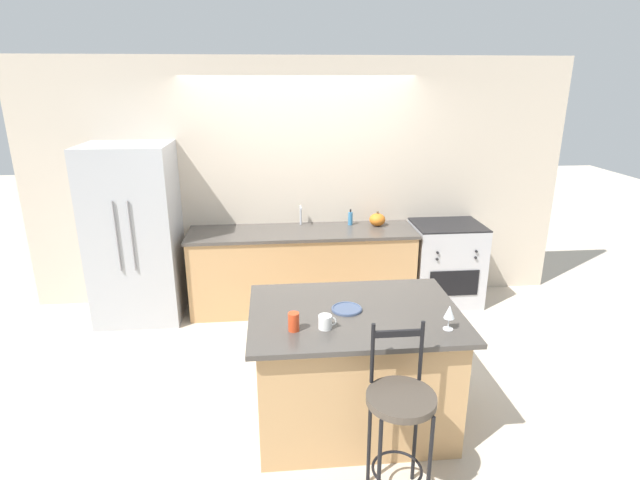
{
  "coord_description": "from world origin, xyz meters",
  "views": [
    {
      "loc": [
        -0.3,
        -4.79,
        2.49
      ],
      "look_at": [
        0.1,
        -0.63,
        1.11
      ],
      "focal_mm": 28.0,
      "sensor_mm": 36.0,
      "label": 1
    }
  ],
  "objects_px": {
    "bar_stool_near": "(400,414)",
    "dinner_plate": "(347,309)",
    "refrigerator": "(135,234)",
    "soap_bottle": "(350,218)",
    "tumbler_cup": "(294,322)",
    "oven_range": "(445,263)",
    "pumpkin_decoration": "(377,220)",
    "wine_glass": "(449,312)",
    "coffee_mug": "(325,322)"
  },
  "relations": [
    {
      "from": "bar_stool_near",
      "to": "dinner_plate",
      "type": "distance_m",
      "value": 0.86
    },
    {
      "from": "refrigerator",
      "to": "soap_bottle",
      "type": "xyz_separation_m",
      "value": [
        2.3,
        0.21,
        0.05
      ]
    },
    {
      "from": "bar_stool_near",
      "to": "tumbler_cup",
      "type": "xyz_separation_m",
      "value": [
        -0.59,
        0.51,
        0.36
      ]
    },
    {
      "from": "refrigerator",
      "to": "oven_range",
      "type": "height_order",
      "value": "refrigerator"
    },
    {
      "from": "pumpkin_decoration",
      "to": "dinner_plate",
      "type": "bearing_deg",
      "value": -107.25
    },
    {
      "from": "dinner_plate",
      "to": "tumbler_cup",
      "type": "height_order",
      "value": "tumbler_cup"
    },
    {
      "from": "wine_glass",
      "to": "dinner_plate",
      "type": "bearing_deg",
      "value": 151.09
    },
    {
      "from": "wine_glass",
      "to": "tumbler_cup",
      "type": "relative_size",
      "value": 1.37
    },
    {
      "from": "wine_glass",
      "to": "pumpkin_decoration",
      "type": "relative_size",
      "value": 0.95
    },
    {
      "from": "tumbler_cup",
      "to": "oven_range",
      "type": "bearing_deg",
      "value": 51.17
    },
    {
      "from": "wine_glass",
      "to": "tumbler_cup",
      "type": "bearing_deg",
      "value": 175.52
    },
    {
      "from": "dinner_plate",
      "to": "wine_glass",
      "type": "bearing_deg",
      "value": -28.91
    },
    {
      "from": "soap_bottle",
      "to": "pumpkin_decoration",
      "type": "bearing_deg",
      "value": -11.54
    },
    {
      "from": "oven_range",
      "to": "tumbler_cup",
      "type": "distance_m",
      "value": 2.95
    },
    {
      "from": "tumbler_cup",
      "to": "pumpkin_decoration",
      "type": "height_order",
      "value": "pumpkin_decoration"
    },
    {
      "from": "wine_glass",
      "to": "tumbler_cup",
      "type": "xyz_separation_m",
      "value": [
        -1.01,
        0.08,
        -0.06
      ]
    },
    {
      "from": "coffee_mug",
      "to": "wine_glass",
      "type": "bearing_deg",
      "value": -6.26
    },
    {
      "from": "dinner_plate",
      "to": "pumpkin_decoration",
      "type": "bearing_deg",
      "value": 72.75
    },
    {
      "from": "refrigerator",
      "to": "dinner_plate",
      "type": "bearing_deg",
      "value": -45.11
    },
    {
      "from": "refrigerator",
      "to": "coffee_mug",
      "type": "distance_m",
      "value": 2.82
    },
    {
      "from": "oven_range",
      "to": "coffee_mug",
      "type": "height_order",
      "value": "coffee_mug"
    },
    {
      "from": "coffee_mug",
      "to": "dinner_plate",
      "type": "bearing_deg",
      "value": 54.87
    },
    {
      "from": "oven_range",
      "to": "soap_bottle",
      "type": "height_order",
      "value": "soap_bottle"
    },
    {
      "from": "refrigerator",
      "to": "tumbler_cup",
      "type": "bearing_deg",
      "value": -54.89
    },
    {
      "from": "refrigerator",
      "to": "dinner_plate",
      "type": "relative_size",
      "value": 8.53
    },
    {
      "from": "dinner_plate",
      "to": "soap_bottle",
      "type": "distance_m",
      "value": 2.19
    },
    {
      "from": "dinner_plate",
      "to": "soap_bottle",
      "type": "bearing_deg",
      "value": 80.62
    },
    {
      "from": "wine_glass",
      "to": "pumpkin_decoration",
      "type": "height_order",
      "value": "wine_glass"
    },
    {
      "from": "refrigerator",
      "to": "oven_range",
      "type": "relative_size",
      "value": 2.0
    },
    {
      "from": "dinner_plate",
      "to": "soap_bottle",
      "type": "height_order",
      "value": "soap_bottle"
    },
    {
      "from": "wine_glass",
      "to": "bar_stool_near",
      "type": "bearing_deg",
      "value": -133.66
    },
    {
      "from": "bar_stool_near",
      "to": "tumbler_cup",
      "type": "height_order",
      "value": "bar_stool_near"
    },
    {
      "from": "wine_glass",
      "to": "coffee_mug",
      "type": "height_order",
      "value": "wine_glass"
    },
    {
      "from": "oven_range",
      "to": "wine_glass",
      "type": "distance_m",
      "value": 2.54
    },
    {
      "from": "coffee_mug",
      "to": "tumbler_cup",
      "type": "xyz_separation_m",
      "value": [
        -0.21,
        -0.01,
        0.02
      ]
    },
    {
      "from": "refrigerator",
      "to": "bar_stool_near",
      "type": "distance_m",
      "value": 3.48
    },
    {
      "from": "bar_stool_near",
      "to": "soap_bottle",
      "type": "height_order",
      "value": "bar_stool_near"
    },
    {
      "from": "soap_bottle",
      "to": "wine_glass",
      "type": "bearing_deg",
      "value": -84.03
    },
    {
      "from": "wine_glass",
      "to": "soap_bottle",
      "type": "bearing_deg",
      "value": 95.97
    },
    {
      "from": "bar_stool_near",
      "to": "tumbler_cup",
      "type": "distance_m",
      "value": 0.86
    },
    {
      "from": "oven_range",
      "to": "wine_glass",
      "type": "height_order",
      "value": "wine_glass"
    },
    {
      "from": "pumpkin_decoration",
      "to": "tumbler_cup",
      "type": "bearing_deg",
      "value": -113.74
    },
    {
      "from": "coffee_mug",
      "to": "bar_stool_near",
      "type": "bearing_deg",
      "value": -53.74
    },
    {
      "from": "refrigerator",
      "to": "tumbler_cup",
      "type": "relative_size",
      "value": 14.92
    },
    {
      "from": "refrigerator",
      "to": "tumbler_cup",
      "type": "height_order",
      "value": "refrigerator"
    },
    {
      "from": "coffee_mug",
      "to": "pumpkin_decoration",
      "type": "height_order",
      "value": "pumpkin_decoration"
    },
    {
      "from": "coffee_mug",
      "to": "pumpkin_decoration",
      "type": "bearing_deg",
      "value": 70.56
    },
    {
      "from": "refrigerator",
      "to": "soap_bottle",
      "type": "distance_m",
      "value": 2.31
    },
    {
      "from": "refrigerator",
      "to": "soap_bottle",
      "type": "relative_size",
      "value": 10.28
    },
    {
      "from": "refrigerator",
      "to": "wine_glass",
      "type": "distance_m",
      "value": 3.44
    }
  ]
}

